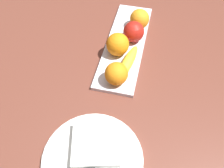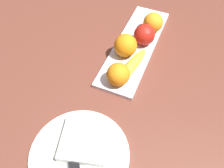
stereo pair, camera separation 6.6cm
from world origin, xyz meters
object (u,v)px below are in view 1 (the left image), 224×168
Objects in this scene: orange_near_banana at (116,74)px; folded_napkin at (96,144)px; apple at (134,32)px; dinner_plate at (93,159)px; orange_near_apple at (140,19)px; fruit_tray at (125,44)px; banana at (127,64)px; orange_center at (117,44)px.

folded_napkin is (-0.21, 0.00, -0.02)m from orange_near_banana.
apple reaches higher than dinner_plate.
orange_near_apple is 0.61× the size of folded_napkin.
apple is 0.07m from orange_near_apple.
orange_near_banana is at bearing 174.81° from apple.
orange_near_banana reaches higher than dinner_plate.
orange_near_apple is at bearing -6.53° from apple.
apple reaches higher than fruit_tray.
orange_near_banana is (-0.27, 0.03, -0.00)m from orange_near_apple.
fruit_tray is at bearing -156.57° from banana.
banana is 0.31m from dinner_plate.
orange_near_apple is at bearing -3.66° from folded_napkin.
apple reaches higher than orange_near_banana.
banana is (-0.11, -0.03, 0.02)m from fruit_tray.
orange_near_banana is at bearing -8.17° from banana.
folded_napkin is at bearing 176.34° from orange_near_apple.
dinner_plate is at bearing 180.00° from fruit_tray.
dinner_plate is (-0.36, -0.02, -0.04)m from orange_center.
fruit_tray is 0.11m from orange_near_apple.
apple reaches higher than folded_napkin.
orange_near_banana is at bearing -1.27° from folded_napkin.
apple reaches higher than orange_near_apple.
fruit_tray is 5.72× the size of orange_center.
orange_center is at bearing -131.70° from banana.
orange_near_apple is at bearing -5.57° from orange_near_banana.
orange_near_banana is 0.61× the size of folded_napkin.
dinner_plate is at bearing 177.09° from apple.
dinner_plate is at bearing 180.00° from folded_napkin.
orange_center is 0.33m from folded_napkin.
banana is at bearing 178.49° from orange_near_apple.
orange_center reaches higher than orange_near_banana.
banana is 0.21m from orange_near_apple.
fruit_tray is at bearing 0.00° from dinner_plate.
folded_napkin is (-0.40, 0.02, -0.02)m from apple.
apple is 0.44m from dinner_plate.
apple is at bearing -167.92° from banana.
orange_center is 0.36m from dinner_plate.
fruit_tray is 2.49× the size of banana.
orange_center is at bearing 11.61° from orange_near_banana.
banana reaches higher than folded_napkin.
dinner_plate is (-0.42, 0.00, 0.00)m from fruit_tray.
orange_near_apple is 0.93× the size of orange_center.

